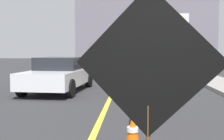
{
  "coord_description": "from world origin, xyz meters",
  "views": [
    {
      "loc": [
        0.73,
        -0.86,
        1.64
      ],
      "look_at": [
        0.37,
        4.37,
        1.28
      ],
      "focal_mm": 44.81,
      "sensor_mm": 36.0,
      "label": 1
    }
  ],
  "objects_px": {
    "box_truck": "(158,48)",
    "pickup_car": "(60,74)",
    "roadwork_sign": "(149,67)",
    "arrow_board_trailer": "(133,81)",
    "highway_guide_sign": "(169,31)",
    "traffic_cone_mid_lane": "(137,107)",
    "traffic_cone_far_lane": "(131,94)",
    "traffic_cone_near_sign": "(133,132)"
  },
  "relations": [
    {
      "from": "roadwork_sign",
      "to": "arrow_board_trailer",
      "type": "xyz_separation_m",
      "value": [
        -0.1,
        7.74,
        -0.99
      ]
    },
    {
      "from": "roadwork_sign",
      "to": "arrow_board_trailer",
      "type": "bearing_deg",
      "value": 90.78
    },
    {
      "from": "roadwork_sign",
      "to": "traffic_cone_mid_lane",
      "type": "distance_m",
      "value": 3.5
    },
    {
      "from": "traffic_cone_near_sign",
      "to": "arrow_board_trailer",
      "type": "bearing_deg",
      "value": 89.5
    },
    {
      "from": "pickup_car",
      "to": "highway_guide_sign",
      "type": "height_order",
      "value": "highway_guide_sign"
    },
    {
      "from": "roadwork_sign",
      "to": "traffic_cone_far_lane",
      "type": "xyz_separation_m",
      "value": [
        -0.18,
        5.3,
        -1.11
      ]
    },
    {
      "from": "traffic_cone_far_lane",
      "to": "highway_guide_sign",
      "type": "bearing_deg",
      "value": 79.05
    },
    {
      "from": "arrow_board_trailer",
      "to": "highway_guide_sign",
      "type": "distance_m",
      "value": 15.56
    },
    {
      "from": "highway_guide_sign",
      "to": "box_truck",
      "type": "bearing_deg",
      "value": -101.19
    },
    {
      "from": "box_truck",
      "to": "traffic_cone_far_lane",
      "type": "bearing_deg",
      "value": -100.69
    },
    {
      "from": "box_truck",
      "to": "pickup_car",
      "type": "height_order",
      "value": "box_truck"
    },
    {
      "from": "roadwork_sign",
      "to": "pickup_car",
      "type": "bearing_deg",
      "value": 110.89
    },
    {
      "from": "traffic_cone_mid_lane",
      "to": "pickup_car",
      "type": "bearing_deg",
      "value": 122.41
    },
    {
      "from": "pickup_car",
      "to": "highway_guide_sign",
      "type": "relative_size",
      "value": 0.91
    },
    {
      "from": "highway_guide_sign",
      "to": "traffic_cone_mid_lane",
      "type": "relative_size",
      "value": 6.89
    },
    {
      "from": "roadwork_sign",
      "to": "box_truck",
      "type": "distance_m",
      "value": 13.78
    },
    {
      "from": "traffic_cone_mid_lane",
      "to": "traffic_cone_far_lane",
      "type": "xyz_separation_m",
      "value": [
        -0.13,
        1.98,
        0.0
      ]
    },
    {
      "from": "arrow_board_trailer",
      "to": "traffic_cone_far_lane",
      "type": "distance_m",
      "value": 2.45
    },
    {
      "from": "box_truck",
      "to": "traffic_cone_far_lane",
      "type": "relative_size",
      "value": 9.66
    },
    {
      "from": "box_truck",
      "to": "traffic_cone_mid_lane",
      "type": "xyz_separation_m",
      "value": [
        -1.46,
        -10.39,
        -1.48
      ]
    },
    {
      "from": "traffic_cone_near_sign",
      "to": "traffic_cone_far_lane",
      "type": "relative_size",
      "value": 0.82
    },
    {
      "from": "arrow_board_trailer",
      "to": "traffic_cone_near_sign",
      "type": "relative_size",
      "value": 4.48
    },
    {
      "from": "highway_guide_sign",
      "to": "traffic_cone_far_lane",
      "type": "xyz_separation_m",
      "value": [
        -3.36,
        -17.37,
        -3.06
      ]
    },
    {
      "from": "roadwork_sign",
      "to": "traffic_cone_far_lane",
      "type": "bearing_deg",
      "value": 91.95
    },
    {
      "from": "box_truck",
      "to": "traffic_cone_far_lane",
      "type": "distance_m",
      "value": 8.69
    },
    {
      "from": "roadwork_sign",
      "to": "traffic_cone_near_sign",
      "type": "distance_m",
      "value": 1.95
    },
    {
      "from": "traffic_cone_near_sign",
      "to": "traffic_cone_mid_lane",
      "type": "relative_size",
      "value": 0.83
    },
    {
      "from": "roadwork_sign",
      "to": "arrow_board_trailer",
      "type": "relative_size",
      "value": 0.86
    },
    {
      "from": "box_truck",
      "to": "highway_guide_sign",
      "type": "bearing_deg",
      "value": 78.81
    },
    {
      "from": "pickup_car",
      "to": "traffic_cone_near_sign",
      "type": "relative_size",
      "value": 7.57
    },
    {
      "from": "box_truck",
      "to": "traffic_cone_near_sign",
      "type": "relative_size",
      "value": 11.75
    },
    {
      "from": "arrow_board_trailer",
      "to": "highway_guide_sign",
      "type": "height_order",
      "value": "highway_guide_sign"
    },
    {
      "from": "arrow_board_trailer",
      "to": "traffic_cone_mid_lane",
      "type": "distance_m",
      "value": 4.43
    },
    {
      "from": "arrow_board_trailer",
      "to": "traffic_cone_far_lane",
      "type": "height_order",
      "value": "arrow_board_trailer"
    },
    {
      "from": "roadwork_sign",
      "to": "pickup_car",
      "type": "xyz_separation_m",
      "value": [
        -3.1,
        8.13,
        -0.78
      ]
    },
    {
      "from": "traffic_cone_mid_lane",
      "to": "traffic_cone_far_lane",
      "type": "bearing_deg",
      "value": 93.82
    },
    {
      "from": "arrow_board_trailer",
      "to": "box_truck",
      "type": "xyz_separation_m",
      "value": [
        1.51,
        5.96,
        1.36
      ]
    },
    {
      "from": "highway_guide_sign",
      "to": "traffic_cone_near_sign",
      "type": "height_order",
      "value": "highway_guide_sign"
    },
    {
      "from": "roadwork_sign",
      "to": "arrow_board_trailer",
      "type": "distance_m",
      "value": 7.81
    },
    {
      "from": "roadwork_sign",
      "to": "traffic_cone_mid_lane",
      "type": "relative_size",
      "value": 3.22
    },
    {
      "from": "box_truck",
      "to": "highway_guide_sign",
      "type": "distance_m",
      "value": 9.27
    },
    {
      "from": "traffic_cone_mid_lane",
      "to": "traffic_cone_far_lane",
      "type": "distance_m",
      "value": 1.98
    }
  ]
}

